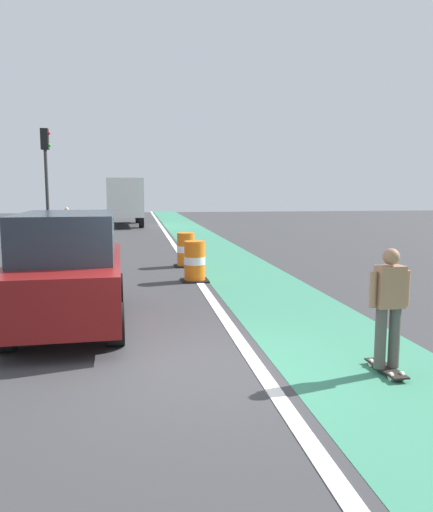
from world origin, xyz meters
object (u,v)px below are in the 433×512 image
(traffic_barrel_mid, at_px, (186,250))
(pedestrian_waiting, at_px, (67,222))
(parked_suv_nearest, at_px, (69,268))
(delivery_truck_down_block, at_px, (124,199))
(traffic_barrel_front, at_px, (195,262))
(pedestrian_crossing, at_px, (59,228))
(traffic_light_corner, at_px, (46,166))
(skateboarder_on_lane, at_px, (389,307))

(traffic_barrel_mid, bearing_deg, pedestrian_waiting, 116.57)
(traffic_barrel_mid, distance_m, pedestrian_waiting, 11.25)
(parked_suv_nearest, height_order, pedestrian_waiting, parked_suv_nearest)
(traffic_barrel_mid, distance_m, delivery_truck_down_block, 19.56)
(traffic_barrel_mid, bearing_deg, delivery_truck_down_block, 97.06)
(traffic_barrel_front, relative_size, pedestrian_waiting, 0.68)
(traffic_barrel_mid, height_order, pedestrian_crossing, pedestrian_crossing)
(traffic_barrel_front, xyz_separation_m, traffic_barrel_mid, (0.02, 2.66, 0.00))
(traffic_barrel_front, height_order, pedestrian_waiting, pedestrian_waiting)
(parked_suv_nearest, distance_m, traffic_light_corner, 14.12)
(pedestrian_waiting, bearing_deg, skateboarder_on_lane, -71.23)
(parked_suv_nearest, height_order, pedestrian_crossing, parked_suv_nearest)
(parked_suv_nearest, xyz_separation_m, pedestrian_waiting, (-2.26, 16.69, -0.17))
(traffic_barrel_front, bearing_deg, pedestrian_crossing, 119.59)
(delivery_truck_down_block, bearing_deg, pedestrian_waiting, -105.78)
(delivery_truck_down_block, relative_size, pedestrian_waiting, 4.78)
(skateboarder_on_lane, xyz_separation_m, parked_suv_nearest, (-4.50, 3.21, 0.12))
(skateboarder_on_lane, distance_m, parked_suv_nearest, 5.53)
(parked_suv_nearest, relative_size, pedestrian_waiting, 2.90)
(pedestrian_waiting, bearing_deg, traffic_barrel_front, -68.51)
(parked_suv_nearest, bearing_deg, traffic_barrel_front, 55.30)
(traffic_barrel_front, height_order, delivery_truck_down_block, delivery_truck_down_block)
(traffic_light_corner, relative_size, pedestrian_waiting, 3.17)
(traffic_light_corner, bearing_deg, traffic_barrel_mid, -52.38)
(delivery_truck_down_block, distance_m, pedestrian_waiting, 9.72)
(parked_suv_nearest, relative_size, delivery_truck_down_block, 0.61)
(traffic_light_corner, height_order, pedestrian_waiting, traffic_light_corner)
(pedestrian_crossing, bearing_deg, traffic_barrel_front, -60.41)
(parked_suv_nearest, bearing_deg, delivery_truck_down_block, 89.18)
(traffic_barrel_front, bearing_deg, traffic_barrel_mid, 89.54)
(parked_suv_nearest, height_order, traffic_light_corner, traffic_light_corner)
(pedestrian_crossing, bearing_deg, pedestrian_waiting, 93.59)
(skateboarder_on_lane, distance_m, delivery_truck_down_block, 29.52)
(parked_suv_nearest, bearing_deg, pedestrian_waiting, 97.71)
(traffic_barrel_front, bearing_deg, traffic_light_corner, 119.10)
(delivery_truck_down_block, height_order, traffic_light_corner, traffic_light_corner)
(traffic_light_corner, bearing_deg, traffic_barrel_front, -60.90)
(traffic_light_corner, bearing_deg, parked_suv_nearest, -79.06)
(delivery_truck_down_block, bearing_deg, pedestrian_crossing, -99.76)
(traffic_barrel_front, relative_size, traffic_barrel_mid, 1.00)
(parked_suv_nearest, distance_m, traffic_barrel_mid, 7.21)
(delivery_truck_down_block, bearing_deg, parked_suv_nearest, -90.82)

